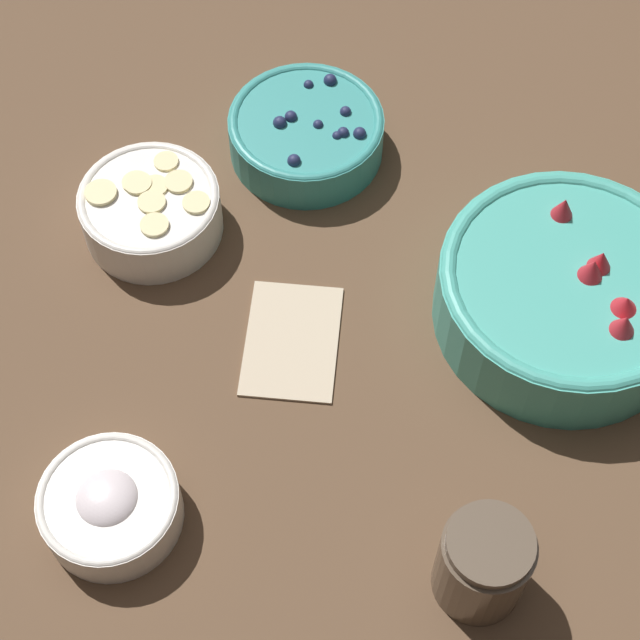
{
  "coord_description": "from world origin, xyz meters",
  "views": [
    {
      "loc": [
        0.56,
        -0.03,
        0.9
      ],
      "look_at": [
        0.04,
        -0.04,
        0.05
      ],
      "focal_mm": 60.0,
      "sensor_mm": 36.0,
      "label": 1
    }
  ],
  "objects_px": {
    "bowl_strawberries": "(568,295)",
    "bowl_blueberries": "(306,132)",
    "jar_chocolate": "(483,565)",
    "bowl_cream": "(110,505)",
    "bowl_bananas": "(151,209)"
  },
  "relations": [
    {
      "from": "bowl_blueberries",
      "to": "jar_chocolate",
      "type": "relative_size",
      "value": 1.66
    },
    {
      "from": "bowl_blueberries",
      "to": "jar_chocolate",
      "type": "xyz_separation_m",
      "value": [
        0.48,
        0.16,
        0.02
      ]
    },
    {
      "from": "bowl_cream",
      "to": "bowl_bananas",
      "type": "bearing_deg",
      "value": 179.18
    },
    {
      "from": "jar_chocolate",
      "to": "bowl_cream",
      "type": "bearing_deg",
      "value": -99.73
    },
    {
      "from": "bowl_cream",
      "to": "jar_chocolate",
      "type": "height_order",
      "value": "jar_chocolate"
    },
    {
      "from": "bowl_strawberries",
      "to": "bowl_cream",
      "type": "xyz_separation_m",
      "value": [
        0.21,
        -0.42,
        -0.02
      ]
    },
    {
      "from": "bowl_strawberries",
      "to": "bowl_blueberries",
      "type": "relative_size",
      "value": 1.5
    },
    {
      "from": "bowl_blueberries",
      "to": "bowl_bananas",
      "type": "relative_size",
      "value": 1.16
    },
    {
      "from": "bowl_strawberries",
      "to": "jar_chocolate",
      "type": "distance_m",
      "value": 0.28
    },
    {
      "from": "bowl_strawberries",
      "to": "bowl_bananas",
      "type": "bearing_deg",
      "value": -104.55
    },
    {
      "from": "bowl_strawberries",
      "to": "bowl_blueberries",
      "type": "xyz_separation_m",
      "value": [
        -0.22,
        -0.25,
        -0.02
      ]
    },
    {
      "from": "bowl_strawberries",
      "to": "jar_chocolate",
      "type": "height_order",
      "value": "jar_chocolate"
    },
    {
      "from": "bowl_cream",
      "to": "jar_chocolate",
      "type": "xyz_separation_m",
      "value": [
        0.05,
        0.32,
        0.02
      ]
    },
    {
      "from": "bowl_blueberries",
      "to": "bowl_bananas",
      "type": "distance_m",
      "value": 0.19
    },
    {
      "from": "bowl_strawberries",
      "to": "jar_chocolate",
      "type": "xyz_separation_m",
      "value": [
        0.27,
        -0.1,
        0.0
      ]
    }
  ]
}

